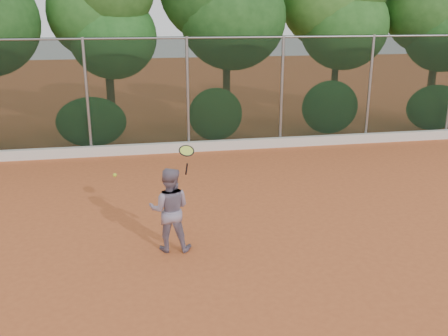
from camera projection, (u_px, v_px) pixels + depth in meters
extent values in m
plane|color=#C85F2F|center=(234.00, 248.00, 9.28)|extent=(80.00, 80.00, 0.00)
cube|color=silver|center=(190.00, 147.00, 15.63)|extent=(24.00, 0.20, 0.30)
imported|color=gray|center=(170.00, 210.00, 9.01)|extent=(0.86, 0.73, 1.57)
cube|color=black|center=(188.00, 95.00, 15.32)|extent=(24.00, 0.01, 3.50)
cylinder|color=gray|center=(187.00, 38.00, 14.80)|extent=(24.00, 0.06, 0.06)
cylinder|color=gray|center=(87.00, 98.00, 14.78)|extent=(0.09, 0.09, 3.50)
cylinder|color=gray|center=(188.00, 95.00, 15.32)|extent=(0.09, 0.09, 3.50)
cylinder|color=gray|center=(282.00, 92.00, 15.85)|extent=(0.09, 0.09, 3.50)
cylinder|color=gray|center=(369.00, 89.00, 16.38)|extent=(0.09, 0.09, 3.50)
cylinder|color=#452C1A|center=(111.00, 102.00, 17.21)|extent=(0.28, 0.28, 2.40)
ellipsoid|color=#225C1F|center=(113.00, 37.00, 16.49)|extent=(2.90, 2.40, 2.80)
ellipsoid|color=#265C1F|center=(96.00, 11.00, 16.44)|extent=(3.20, 2.70, 3.10)
cylinder|color=#49321C|center=(226.00, 92.00, 17.55)|extent=(0.26, 0.26, 3.00)
ellipsoid|color=#316D29|center=(233.00, 18.00, 16.74)|extent=(3.60, 3.00, 3.50)
cylinder|color=#3A2716|center=(334.00, 92.00, 18.51)|extent=(0.24, 0.24, 2.70)
ellipsoid|color=#245A1E|center=(345.00, 26.00, 17.74)|extent=(3.20, 2.70, 3.10)
ellipsoid|color=#2F6322|center=(330.00, 0.00, 17.66)|extent=(3.50, 2.90, 3.40)
cylinder|color=#49311C|center=(430.00, 93.00, 18.82)|extent=(0.28, 0.28, 2.50)
ellipsoid|color=#2F6C29|center=(444.00, 32.00, 18.08)|extent=(3.00, 2.50, 2.90)
ellipsoid|color=#39752C|center=(430.00, 8.00, 18.03)|extent=(3.30, 2.80, 3.20)
ellipsoid|color=#2B6827|center=(91.00, 122.00, 15.80)|extent=(2.20, 1.16, 1.60)
ellipsoid|color=#38752C|center=(216.00, 114.00, 16.48)|extent=(1.80, 1.04, 1.76)
ellipsoid|color=#2A6D29|center=(330.00, 107.00, 17.16)|extent=(2.00, 1.10, 1.84)
ellipsoid|color=#2B6727|center=(435.00, 108.00, 17.91)|extent=(2.16, 1.12, 1.64)
cylinder|color=black|center=(187.00, 169.00, 8.73)|extent=(0.05, 0.17, 0.25)
torus|color=black|center=(187.00, 151.00, 8.57)|extent=(0.30, 0.27, 0.16)
cylinder|color=#CCE443|center=(187.00, 151.00, 8.57)|extent=(0.25, 0.22, 0.12)
sphere|color=#BCD02F|center=(115.00, 175.00, 8.19)|extent=(0.07, 0.07, 0.07)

